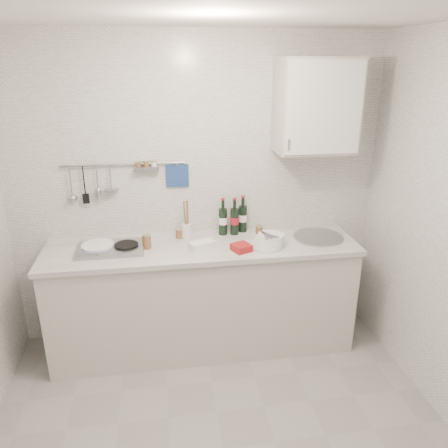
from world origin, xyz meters
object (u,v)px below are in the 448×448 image
at_px(plate_stack_hob, 97,248).
at_px(utensil_crock, 187,229).
at_px(wine_bottles, 233,216).
at_px(plate_stack_sink, 269,241).
at_px(wall_cabinet, 317,106).

height_order(plate_stack_hob, utensil_crock, utensil_crock).
height_order(wine_bottles, utensil_crock, utensil_crock).
height_order(plate_stack_sink, utensil_crock, utensil_crock).
relative_size(plate_stack_sink, utensil_crock, 0.82).
xyz_separation_m(plate_stack_hob, utensil_crock, (0.69, 0.15, 0.05)).
xyz_separation_m(plate_stack_sink, wine_bottles, (-0.22, 0.31, 0.11)).
relative_size(plate_stack_hob, plate_stack_sink, 1.01).
distance_m(wall_cabinet, utensil_crock, 1.39).
xyz_separation_m(wall_cabinet, utensil_crock, (-1.01, 0.04, -0.95)).
xyz_separation_m(plate_stack_sink, utensil_crock, (-0.62, 0.26, 0.03)).
bearing_deg(utensil_crock, plate_stack_hob, -168.02).
xyz_separation_m(plate_stack_hob, wine_bottles, (1.09, 0.20, 0.13)).
distance_m(plate_stack_hob, utensil_crock, 0.71).
xyz_separation_m(wall_cabinet, plate_stack_hob, (-1.70, -0.11, -1.01)).
relative_size(wall_cabinet, wine_bottles, 2.26).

